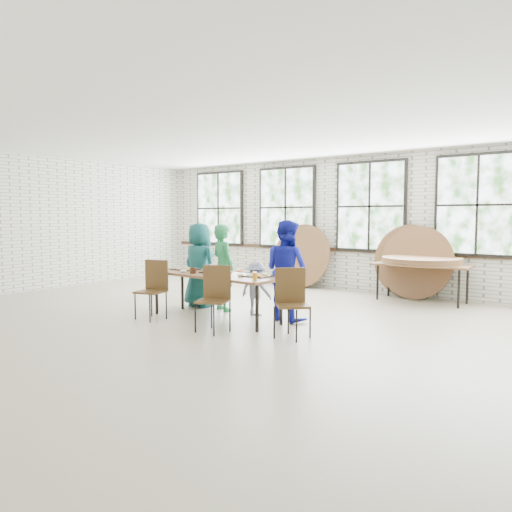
% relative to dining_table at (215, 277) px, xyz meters
% --- Properties ---
extents(room, '(12.00, 12.00, 12.00)m').
position_rel_dining_table_xyz_m(room, '(0.70, 4.20, 1.14)').
color(room, '#B0A28C').
rests_on(room, ground).
extents(dining_table, '(2.44, 0.94, 0.74)m').
position_rel_dining_table_xyz_m(dining_table, '(0.00, 0.00, 0.00)').
color(dining_table, brown).
rests_on(dining_table, ground).
extents(chair_near_left, '(0.52, 0.51, 0.95)m').
position_rel_dining_table_xyz_m(chair_near_left, '(-0.84, -0.57, -0.13)').
color(chair_near_left, '#4A3218').
rests_on(chair_near_left, ground).
extents(chair_near_right, '(0.54, 0.53, 0.95)m').
position_rel_dining_table_xyz_m(chair_near_right, '(0.55, -0.61, -0.13)').
color(chair_near_right, '#4A3218').
rests_on(chair_near_right, ground).
extents(chair_spare, '(0.58, 0.58, 0.95)m').
position_rel_dining_table_xyz_m(chair_spare, '(1.62, -0.22, -0.13)').
color(chair_spare, '#4A3218').
rests_on(chair_spare, ground).
extents(adult_teal, '(0.78, 0.53, 1.54)m').
position_rel_dining_table_xyz_m(adult_teal, '(-1.00, 0.65, 0.08)').
color(adult_teal, '#195261').
rests_on(adult_teal, ground).
extents(adult_green, '(0.65, 0.53, 1.52)m').
position_rel_dining_table_xyz_m(adult_green, '(-0.42, 0.65, 0.07)').
color(adult_green, '#207842').
rests_on(adult_green, ground).
extents(toddler, '(0.59, 0.35, 0.91)m').
position_rel_dining_table_xyz_m(toddler, '(0.32, 0.65, -0.24)').
color(toddler, '#121B3B').
rests_on(toddler, ground).
extents(adult_blue, '(0.86, 0.72, 1.60)m').
position_rel_dining_table_xyz_m(adult_blue, '(0.94, 0.65, 0.11)').
color(adult_blue, '#161D9E').
rests_on(adult_blue, ground).
extents(storage_table, '(1.84, 0.86, 0.74)m').
position_rel_dining_table_xyz_m(storage_table, '(2.05, 3.66, -0.00)').
color(storage_table, brown).
rests_on(storage_table, ground).
extents(tabletop_clutter, '(2.02, 0.58, 0.11)m').
position_rel_dining_table_xyz_m(tabletop_clutter, '(0.08, -0.02, 0.08)').
color(tabletop_clutter, black).
rests_on(tabletop_clutter, dining_table).
extents(round_tops_stacked, '(1.50, 1.50, 0.13)m').
position_rel_dining_table_xyz_m(round_tops_stacked, '(2.05, 3.66, 0.12)').
color(round_tops_stacked, brown).
rests_on(round_tops_stacked, storage_table).
extents(round_tops_leaning, '(4.32, 0.49, 1.49)m').
position_rel_dining_table_xyz_m(round_tops_leaning, '(0.39, 4.02, 0.05)').
color(round_tops_leaning, brown).
rests_on(round_tops_leaning, ground).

